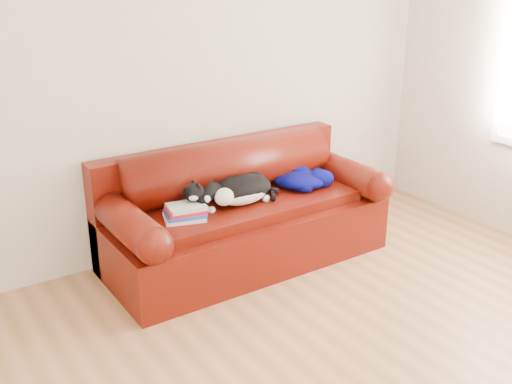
# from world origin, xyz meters

# --- Properties ---
(ground) EXTENTS (4.50, 4.50, 0.00)m
(ground) POSITION_xyz_m (0.00, 0.00, 0.00)
(ground) COLOR olive
(ground) RESTS_ON ground
(room_shell) EXTENTS (4.52, 4.02, 2.61)m
(room_shell) POSITION_xyz_m (0.12, 0.02, 1.67)
(room_shell) COLOR beige
(room_shell) RESTS_ON ground
(sofa_base) EXTENTS (2.10, 0.90, 0.50)m
(sofa_base) POSITION_xyz_m (0.13, 1.49, 0.24)
(sofa_base) COLOR #420206
(sofa_base) RESTS_ON ground
(sofa_back) EXTENTS (2.10, 1.01, 0.88)m
(sofa_back) POSITION_xyz_m (0.13, 1.74, 0.54)
(sofa_back) COLOR #420206
(sofa_back) RESTS_ON ground
(book_stack) EXTENTS (0.32, 0.28, 0.10)m
(book_stack) POSITION_xyz_m (-0.41, 1.41, 0.55)
(book_stack) COLOR silver
(book_stack) RESTS_ON sofa_base
(cat) EXTENTS (0.73, 0.38, 0.26)m
(cat) POSITION_xyz_m (0.06, 1.44, 0.60)
(cat) COLOR black
(cat) RESTS_ON sofa_base
(blanket) EXTENTS (0.46, 0.41, 0.14)m
(blanket) POSITION_xyz_m (0.66, 1.47, 0.56)
(blanket) COLOR #020440
(blanket) RESTS_ON sofa_base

